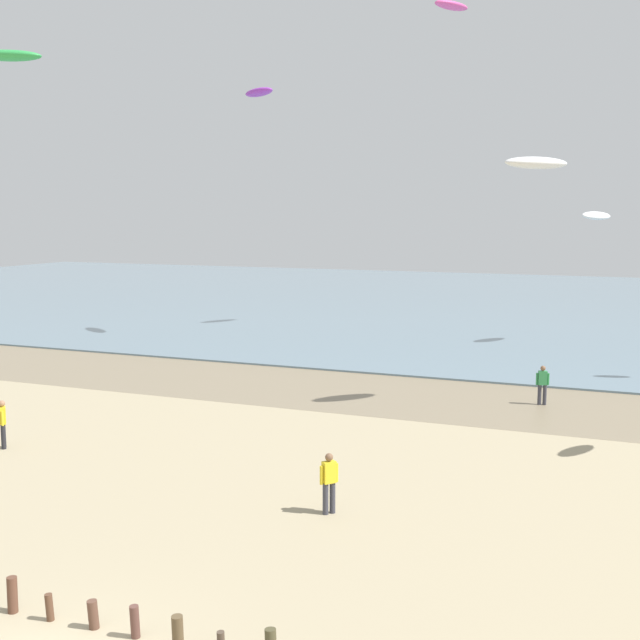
{
  "coord_description": "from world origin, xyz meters",
  "views": [
    {
      "loc": [
        9.56,
        -10.24,
        8.21
      ],
      "look_at": [
        0.34,
        12.74,
        4.91
      ],
      "focal_mm": 45.24,
      "sensor_mm": 36.0,
      "label": 1
    }
  ],
  "objects": [
    {
      "name": "kite_aloft_3",
      "position": [
        -3.09,
        44.68,
        21.83
      ],
      "size": [
        2.39,
        3.12,
        0.57
      ],
      "primitive_type": "ellipsoid",
      "rotation": [
        -0.09,
        0.0,
        1.05
      ],
      "color": "#E54C99"
    },
    {
      "name": "person_right_flank",
      "position": [
        1.88,
        9.57,
        0.92
      ],
      "size": [
        0.4,
        0.46,
        1.71
      ],
      "color": "#383842",
      "rests_on": "ground"
    },
    {
      "name": "kite_aloft_1",
      "position": [
        -13.48,
        36.78,
        15.74
      ],
      "size": [
        3.05,
        2.5,
        0.54
      ],
      "primitive_type": "ellipsoid",
      "rotation": [
        -0.06,
        0.0,
        5.69
      ],
      "color": "purple"
    },
    {
      "name": "person_by_waterline",
      "position": [
        -10.98,
        11.1,
        0.92
      ],
      "size": [
        0.41,
        0.45,
        1.71
      ],
      "color": "#232328",
      "rests_on": "ground"
    },
    {
      "name": "person_mid_beach",
      "position": [
        5.81,
        24.77,
        0.92
      ],
      "size": [
        0.55,
        0.31,
        1.71
      ],
      "color": "#383842",
      "rests_on": "ground"
    },
    {
      "name": "sea",
      "position": [
        0.0,
        63.32,
        0.05
      ],
      "size": [
        160.0,
        70.0,
        0.1
      ],
      "primitive_type": "cube",
      "color": "slate",
      "rests_on": "ground"
    },
    {
      "name": "kite_aloft_2",
      "position": [
        5.36,
        23.74,
        10.21
      ],
      "size": [
        2.85,
        2.97,
        0.52
      ],
      "primitive_type": "ellipsoid",
      "rotation": [
        0.02,
        0.0,
        0.83
      ],
      "color": "white"
    },
    {
      "name": "kite_aloft_4",
      "position": [
        -20.65,
        22.85,
        16.06
      ],
      "size": [
        3.42,
        2.45,
        0.61
      ],
      "primitive_type": "ellipsoid",
      "rotation": [
        -0.09,
        0.0,
        0.47
      ],
      "color": "green"
    },
    {
      "name": "kite_aloft_5",
      "position": [
        6.78,
        41.88,
        8.03
      ],
      "size": [
        2.21,
        2.82,
        0.73
      ],
      "primitive_type": "ellipsoid",
      "rotation": [
        -0.39,
        0.0,
        4.18
      ],
      "color": "white"
    },
    {
      "name": "wet_sand_strip",
      "position": [
        0.0,
        24.18,
        0.0
      ],
      "size": [
        120.0,
        8.28,
        0.01
      ],
      "primitive_type": "cube",
      "color": "#84755B",
      "rests_on": "ground"
    }
  ]
}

